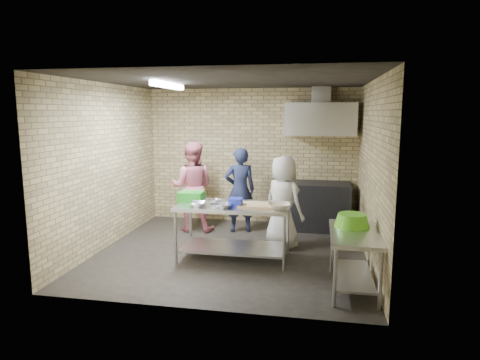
# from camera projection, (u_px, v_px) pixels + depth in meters

# --- Properties ---
(floor) EXTENTS (4.20, 4.20, 0.00)m
(floor) POSITION_uv_depth(u_px,v_px,m) (232.00, 252.00, 6.71)
(floor) COLOR black
(floor) RESTS_ON ground
(ceiling) EXTENTS (4.20, 4.20, 0.00)m
(ceiling) POSITION_uv_depth(u_px,v_px,m) (231.00, 80.00, 6.28)
(ceiling) COLOR black
(ceiling) RESTS_ON ground
(back_wall) EXTENTS (4.20, 0.06, 2.70)m
(back_wall) POSITION_uv_depth(u_px,v_px,m) (251.00, 156.00, 8.44)
(back_wall) COLOR tan
(back_wall) RESTS_ON ground
(front_wall) EXTENTS (4.20, 0.06, 2.70)m
(front_wall) POSITION_uv_depth(u_px,v_px,m) (194.00, 193.00, 4.55)
(front_wall) COLOR tan
(front_wall) RESTS_ON ground
(left_wall) EXTENTS (0.06, 4.00, 2.70)m
(left_wall) POSITION_uv_depth(u_px,v_px,m) (107.00, 166.00, 6.87)
(left_wall) COLOR tan
(left_wall) RESTS_ON ground
(right_wall) EXTENTS (0.06, 4.00, 2.70)m
(right_wall) POSITION_uv_depth(u_px,v_px,m) (371.00, 173.00, 6.12)
(right_wall) COLOR tan
(right_wall) RESTS_ON ground
(prep_table) EXTENTS (1.70, 0.85, 0.85)m
(prep_table) POSITION_uv_depth(u_px,v_px,m) (234.00, 232.00, 6.36)
(prep_table) COLOR #BBBDC3
(prep_table) RESTS_ON floor
(side_counter) EXTENTS (0.60, 1.20, 0.75)m
(side_counter) POSITION_uv_depth(u_px,v_px,m) (354.00, 261.00, 5.26)
(side_counter) COLOR silver
(side_counter) RESTS_ON floor
(stove) EXTENTS (1.20, 0.70, 0.90)m
(stove) POSITION_uv_depth(u_px,v_px,m) (318.00, 206.00, 8.00)
(stove) COLOR black
(stove) RESTS_ON floor
(range_hood) EXTENTS (1.30, 0.60, 0.60)m
(range_hood) POSITION_uv_depth(u_px,v_px,m) (320.00, 119.00, 7.78)
(range_hood) COLOR silver
(range_hood) RESTS_ON back_wall
(hood_duct) EXTENTS (0.35, 0.30, 0.30)m
(hood_duct) POSITION_uv_depth(u_px,v_px,m) (321.00, 95.00, 7.86)
(hood_duct) COLOR #A5A8AD
(hood_duct) RESTS_ON back_wall
(wall_shelf) EXTENTS (0.80, 0.20, 0.04)m
(wall_shelf) POSITION_uv_depth(u_px,v_px,m) (336.00, 129.00, 7.94)
(wall_shelf) COLOR #3F2B19
(wall_shelf) RESTS_ON back_wall
(fluorescent_fixture) EXTENTS (0.10, 1.25, 0.08)m
(fluorescent_fixture) POSITION_uv_depth(u_px,v_px,m) (168.00, 85.00, 6.47)
(fluorescent_fixture) COLOR white
(fluorescent_fixture) RESTS_ON ceiling
(green_crate) EXTENTS (0.38, 0.28, 0.15)m
(green_crate) POSITION_uv_depth(u_px,v_px,m) (191.00, 197.00, 6.52)
(green_crate) COLOR #1B951E
(green_crate) RESTS_ON prep_table
(blue_tub) EXTENTS (0.19, 0.19, 0.12)m
(blue_tub) POSITION_uv_depth(u_px,v_px,m) (236.00, 202.00, 6.18)
(blue_tub) COLOR #1928BC
(blue_tub) RESTS_ON prep_table
(cutting_board) EXTENTS (0.52, 0.40, 0.03)m
(cutting_board) POSITION_uv_depth(u_px,v_px,m) (256.00, 205.00, 6.21)
(cutting_board) COLOR tan
(cutting_board) RESTS_ON prep_table
(mixing_bowl_a) EXTENTS (0.31, 0.31, 0.06)m
(mixing_bowl_a) POSITION_uv_depth(u_px,v_px,m) (198.00, 204.00, 6.18)
(mixing_bowl_a) COLOR silver
(mixing_bowl_a) RESTS_ON prep_table
(mixing_bowl_b) EXTENTS (0.23, 0.23, 0.06)m
(mixing_bowl_b) POSITION_uv_depth(u_px,v_px,m) (215.00, 201.00, 6.39)
(mixing_bowl_b) COLOR silver
(mixing_bowl_b) RESTS_ON prep_table
(mixing_bowl_c) EXTENTS (0.28, 0.28, 0.06)m
(mixing_bowl_c) POSITION_uv_depth(u_px,v_px,m) (224.00, 206.00, 6.09)
(mixing_bowl_c) COLOR silver
(mixing_bowl_c) RESTS_ON prep_table
(ceramic_bowl) EXTENTS (0.38, 0.38, 0.08)m
(ceramic_bowl) POSITION_uv_depth(u_px,v_px,m) (279.00, 206.00, 6.01)
(ceramic_bowl) COLOR #C3B59C
(ceramic_bowl) RESTS_ON prep_table
(green_basin) EXTENTS (0.46, 0.46, 0.17)m
(green_basin) POSITION_uv_depth(u_px,v_px,m) (352.00, 220.00, 5.43)
(green_basin) COLOR #59C626
(green_basin) RESTS_ON side_counter
(bottle_red) EXTENTS (0.07, 0.07, 0.18)m
(bottle_red) POSITION_uv_depth(u_px,v_px,m) (323.00, 123.00, 7.97)
(bottle_red) COLOR #B22619
(bottle_red) RESTS_ON wall_shelf
(bottle_green) EXTENTS (0.06, 0.06, 0.15)m
(bottle_green) POSITION_uv_depth(u_px,v_px,m) (344.00, 124.00, 7.90)
(bottle_green) COLOR green
(bottle_green) RESTS_ON wall_shelf
(man_navy) EXTENTS (0.67, 0.54, 1.59)m
(man_navy) POSITION_uv_depth(u_px,v_px,m) (240.00, 190.00, 7.79)
(man_navy) COLOR #151735
(man_navy) RESTS_ON floor
(woman_pink) EXTENTS (0.88, 0.71, 1.68)m
(woman_pink) POSITION_uv_depth(u_px,v_px,m) (192.00, 187.00, 7.85)
(woman_pink) COLOR #D16E83
(woman_pink) RESTS_ON floor
(woman_white) EXTENTS (0.89, 0.84, 1.53)m
(woman_white) POSITION_uv_depth(u_px,v_px,m) (283.00, 202.00, 6.92)
(woman_white) COLOR silver
(woman_white) RESTS_ON floor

